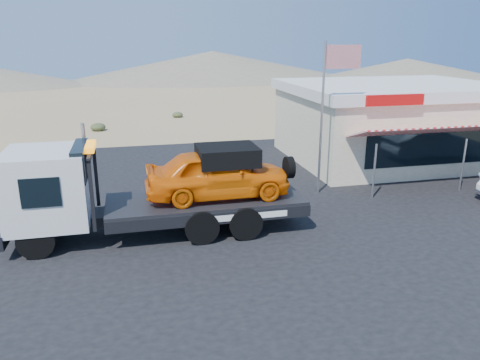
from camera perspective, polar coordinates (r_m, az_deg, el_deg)
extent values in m
plane|color=#987A56|center=(14.21, -1.25, -8.58)|extent=(120.00, 120.00, 0.00)
cube|color=black|center=(17.35, 3.11, -3.70)|extent=(32.00, 24.00, 0.02)
cylinder|color=black|center=(14.73, -23.61, -6.79)|extent=(1.06, 0.32, 1.06)
cylinder|color=black|center=(16.68, -22.44, -3.91)|extent=(1.06, 0.32, 1.06)
cylinder|color=black|center=(14.58, -4.76, -5.57)|extent=(1.06, 0.58, 1.06)
cylinder|color=black|center=(16.55, -5.90, -2.81)|extent=(1.06, 0.58, 1.06)
cylinder|color=black|center=(14.83, 0.54, -5.12)|extent=(1.06, 0.58, 1.06)
cylinder|color=black|center=(16.77, -1.21, -2.45)|extent=(1.06, 0.58, 1.06)
cube|color=black|center=(15.42, -8.51, -3.79)|extent=(8.72, 1.06, 0.32)
cube|color=silver|center=(15.23, -22.36, -0.74)|extent=(2.34, 2.50, 2.23)
cube|color=black|center=(14.90, -18.85, 2.24)|extent=(0.37, 2.13, 0.96)
cube|color=black|center=(15.09, -17.36, -0.60)|extent=(0.11, 2.34, 2.13)
cube|color=orange|center=(14.78, -17.77, 3.92)|extent=(0.27, 1.28, 0.16)
cube|color=black|center=(15.45, -4.24, -2.45)|extent=(6.38, 2.45, 0.16)
imported|color=orange|center=(15.25, -2.73, 0.78)|extent=(4.68, 1.88, 1.59)
cube|color=black|center=(15.15, -1.58, 3.06)|extent=(1.91, 1.59, 0.58)
cube|color=beige|center=(25.63, 17.85, 6.27)|extent=(10.00, 8.00, 3.40)
cube|color=white|center=(25.37, 18.25, 10.60)|extent=(10.40, 8.40, 0.50)
cube|color=red|center=(20.46, 18.38, 9.23)|extent=(2.60, 0.12, 0.45)
cube|color=black|center=(22.40, 23.03, 3.75)|extent=(7.00, 0.06, 1.60)
cube|color=red|center=(21.54, 24.68, 5.66)|extent=(9.00, 1.73, 0.61)
cylinder|color=#99999E|center=(18.98, 16.05, 1.00)|extent=(0.08, 0.08, 2.20)
cylinder|color=#99999E|center=(21.21, 25.53, 1.63)|extent=(0.08, 0.08, 2.20)
cylinder|color=#99999E|center=(18.83, 9.92, 7.23)|extent=(0.10, 0.10, 6.00)
cube|color=#B20C14|center=(18.89, 12.46, 14.45)|extent=(1.50, 0.02, 0.90)
ellipsoid|color=#354022|center=(33.67, -16.93, 6.25)|extent=(1.02, 1.02, 0.55)
ellipsoid|color=#354022|center=(38.05, -7.62, 7.93)|extent=(0.85, 0.85, 0.46)
cone|color=#726B59|center=(71.78, -3.35, 13.76)|extent=(44.00, 44.00, 4.20)
cone|color=#726B59|center=(79.19, 19.69, 12.69)|extent=(32.00, 32.00, 3.00)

